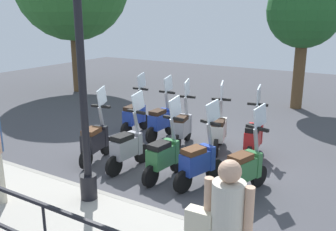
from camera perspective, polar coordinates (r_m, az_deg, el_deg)
name	(u,v)px	position (r m, az deg, el deg)	size (l,w,h in m)	color
ground_plane	(183,162)	(7.90, 2.36, -7.14)	(28.00, 28.00, 0.00)	#424247
fence_railing	(0,212)	(4.66, -24.24, -13.26)	(0.04, 16.03, 1.07)	black
lamp_post_near	(82,73)	(5.66, -13.02, 6.26)	(0.26, 0.90, 4.53)	black
pedestrian_with_bag	(225,224)	(3.76, 8.69, -16.08)	(0.33, 0.65, 1.59)	#384C70
tree_distant	(305,12)	(12.64, 20.09, 14.62)	(2.31, 2.31, 4.25)	brown
scooter_near_0	(245,168)	(6.55, 11.70, -7.79)	(1.20, 0.54, 1.54)	black
scooter_near_1	(199,161)	(6.73, 4.75, -6.88)	(1.20, 0.54, 1.54)	black
scooter_near_2	(164,155)	(6.96, -0.58, -6.03)	(1.23, 0.44, 1.54)	black
scooter_near_3	(128,146)	(7.44, -6.14, -4.69)	(1.23, 0.44, 1.54)	black
scooter_near_4	(96,140)	(7.92, -10.97, -3.63)	(1.22, 0.49, 1.54)	black
scooter_far_0	(254,137)	(8.15, 12.91, -3.20)	(1.23, 0.46, 1.54)	black
scooter_far_1	(219,130)	(8.46, 7.74, -2.23)	(1.20, 0.54, 1.54)	black
scooter_far_2	(182,126)	(8.67, 2.20, -1.67)	(1.22, 0.49, 1.54)	black
scooter_far_3	(161,120)	(9.19, -1.08, -0.67)	(1.23, 0.44, 1.54)	black
scooter_far_4	(135,115)	(9.62, -5.03, 0.02)	(1.23, 0.44, 1.54)	black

